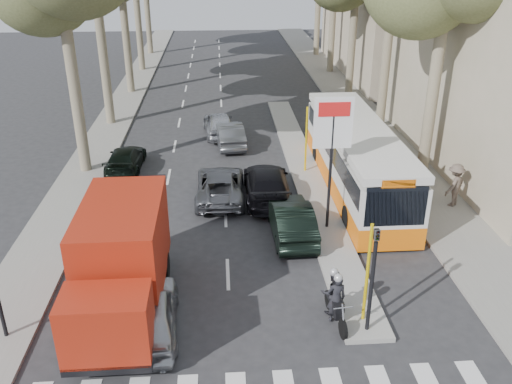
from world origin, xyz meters
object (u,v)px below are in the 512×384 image
city_bus (356,156)px  silver_hatchback (150,313)px  red_truck (121,261)px  motorcycle (334,296)px  dark_hatchback (291,219)px

city_bus → silver_hatchback: bearing=-130.9°
red_truck → motorcycle: (6.58, -0.88, -1.01)m
silver_hatchback → motorcycle: (5.66, 0.30, 0.11)m
dark_hatchback → city_bus: size_ratio=0.37×
dark_hatchback → red_truck: size_ratio=0.69×
silver_hatchback → red_truck: red_truck is taller
city_bus → motorcycle: bearing=-107.1°
city_bus → dark_hatchback: bearing=-130.2°
silver_hatchback → dark_hatchback: 7.56m
motorcycle → dark_hatchback: bearing=91.2°
silver_hatchback → motorcycle: 5.67m
red_truck → city_bus: size_ratio=0.54×
city_bus → motorcycle: 10.15m
city_bus → motorcycle: city_bus is taller
dark_hatchback → city_bus: bearing=-132.1°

